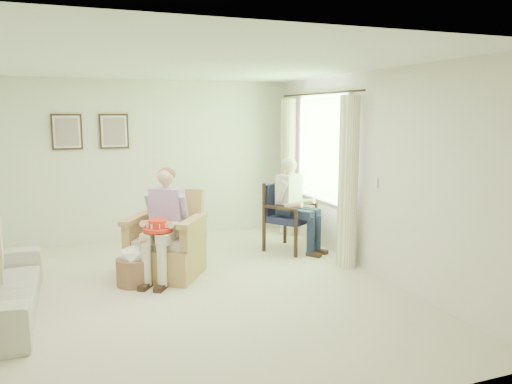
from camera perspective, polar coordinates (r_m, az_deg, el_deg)
floor at (r=6.00m, az=-8.59°, el=-11.27°), size 5.50×5.50×0.00m
back_wall at (r=8.38m, az=-12.73°, el=3.55°), size 5.00×0.04×2.60m
front_wall at (r=3.08m, az=1.57°, el=-5.50°), size 5.00×0.04×2.60m
right_wall at (r=6.64m, az=12.73°, el=2.16°), size 0.04×5.50×2.60m
ceiling at (r=5.65m, az=-9.23°, el=14.29°), size 5.00×5.50×0.02m
window at (r=7.63m, az=7.63°, el=5.32°), size 0.13×2.50×1.63m
curtain_left at (r=6.76m, az=10.46°, el=1.06°), size 0.34×0.34×2.30m
curtain_right at (r=8.48m, az=3.66°, el=2.81°), size 0.34×0.34×2.30m
framed_print_left at (r=8.23m, az=-20.81°, el=6.44°), size 0.45×0.05×0.55m
framed_print_right at (r=8.26m, az=-15.92°, el=6.69°), size 0.45×0.05×0.55m
wicker_armchair at (r=6.52m, az=-10.27°, el=-6.45°), size 0.85×0.84×1.09m
wood_armchair at (r=7.64m, az=3.66°, el=-2.45°), size 0.65×0.61×1.00m
person_wicker at (r=6.28m, az=-10.15°, el=-2.71°), size 0.40×0.62×1.37m
person_dark at (r=7.44m, az=4.21°, el=-0.68°), size 0.40×0.63×1.38m
red_hat at (r=6.12m, az=-11.16°, el=-3.91°), size 0.35×0.35×0.14m
hatbox at (r=6.28m, az=-13.75°, el=-8.14°), size 0.54×0.54×0.63m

